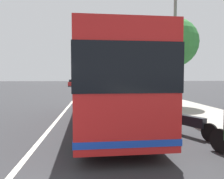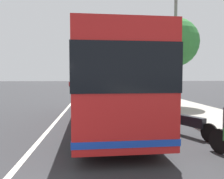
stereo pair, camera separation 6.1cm
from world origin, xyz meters
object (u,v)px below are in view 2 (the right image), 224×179
car_oncoming (98,83)px  motorcycle_nearest_curb (190,123)px  car_behind_bus (100,88)px  coach_bus (106,80)px  car_far_distant (75,83)px  roadside_tree_mid_block (174,43)px  utility_pole (175,47)px  car_side_street (98,84)px

car_oncoming → motorcycle_nearest_curb: bearing=-177.1°
car_behind_bus → car_oncoming: size_ratio=1.13×
motorcycle_nearest_curb → car_behind_bus: size_ratio=0.44×
coach_bus → car_far_distant: 40.23m
car_behind_bus → car_far_distant: bearing=16.3°
coach_bus → car_oncoming: size_ratio=2.67×
motorcycle_nearest_curb → roadside_tree_mid_block: (7.07, -2.01, 3.90)m
car_behind_bus → utility_pole: bearing=-153.6°
coach_bus → car_far_distant: bearing=5.0°
coach_bus → car_side_street: 32.64m
car_behind_bus → motorcycle_nearest_curb: bearing=-169.2°
coach_bus → car_far_distant: (39.92, 4.84, -1.21)m
car_side_street → car_far_distant: car_side_street is taller
car_side_street → utility_pole: utility_pole is taller
car_side_street → car_oncoming: 10.95m
car_oncoming → roadside_tree_mid_block: bearing=-173.7°
car_behind_bus → roadside_tree_mid_block: size_ratio=0.74×
car_side_street → car_far_distant: (7.31, 5.06, 0.02)m
car_oncoming → utility_pole: (-37.81, -4.94, 3.57)m
car_far_distant → car_oncoming: bearing=129.4°
car_behind_bus → roadside_tree_mid_block: 14.73m
car_oncoming → car_far_distant: 6.37m
roadside_tree_mid_block → car_oncoming: bearing=6.4°
car_far_distant → car_side_street: bearing=39.3°
coach_bus → motorcycle_nearest_curb: size_ratio=5.39×
motorcycle_nearest_curb → roadside_tree_mid_block: roadside_tree_mid_block is taller
car_far_distant → roadside_tree_mid_block: bearing=19.8°
car_oncoming → car_far_distant: car_far_distant is taller
coach_bus → car_oncoming: coach_bus is taller
coach_bus → roadside_tree_mid_block: (4.50, -4.80, 2.42)m
car_behind_bus → car_oncoming: bearing=2.9°
car_far_distant → roadside_tree_mid_block: 36.88m
coach_bus → car_far_distant: coach_bus is taller
coach_bus → roadside_tree_mid_block: 7.01m
car_behind_bus → car_side_street: bearing=3.2°
car_side_street → roadside_tree_mid_block: bearing=-173.4°
coach_bus → utility_pole: 8.17m
motorcycle_nearest_curb → car_side_street: bearing=-22.2°
car_behind_bus → utility_pole: utility_pole is taller
motorcycle_nearest_curb → car_side_street: (35.17, 2.57, 0.24)m
roadside_tree_mid_block → motorcycle_nearest_curb: bearing=164.1°
motorcycle_nearest_curb → car_oncoming: bearing=-23.4°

